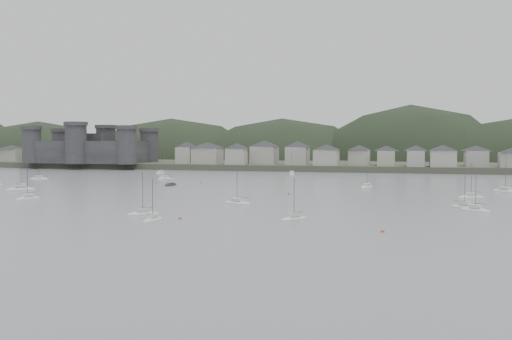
# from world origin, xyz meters

# --- Properties ---
(ground) EXTENTS (900.00, 900.00, 0.00)m
(ground) POSITION_xyz_m (0.00, 0.00, 0.00)
(ground) COLOR slate
(ground) RESTS_ON ground
(far_shore_land) EXTENTS (900.00, 250.00, 3.00)m
(far_shore_land) POSITION_xyz_m (0.00, 295.00, 1.50)
(far_shore_land) COLOR #383D2D
(far_shore_land) RESTS_ON ground
(forested_ridge) EXTENTS (851.55, 103.94, 102.57)m
(forested_ridge) POSITION_xyz_m (4.83, 269.40, -11.28)
(forested_ridge) COLOR black
(forested_ridge) RESTS_ON ground
(castle) EXTENTS (66.00, 43.00, 20.00)m
(castle) POSITION_xyz_m (-120.00, 179.80, 10.96)
(castle) COLOR #2D2D2F
(castle) RESTS_ON far_shore_land
(waterfront_town) EXTENTS (451.48, 28.46, 12.92)m
(waterfront_town) POSITION_xyz_m (50.59, 183.34, 8.66)
(waterfront_town) COLOR gray
(waterfront_town) RESTS_ON far_shore_land
(sailboat_lead) EXTENTS (8.40, 4.72, 10.95)m
(sailboat_lead) POSITION_xyz_m (6.80, 28.78, 0.18)
(sailboat_lead) COLOR silver
(sailboat_lead) RESTS_ON ground
(moored_fleet) EXTENTS (253.85, 178.35, 12.56)m
(moored_fleet) POSITION_xyz_m (-16.18, 63.05, 0.18)
(moored_fleet) COLOR silver
(moored_fleet) RESTS_ON ground
(motor_launch_far) EXTENTS (3.70, 8.90, 4.07)m
(motor_launch_far) POSITION_xyz_m (-31.86, 78.98, 0.28)
(motor_launch_far) COLOR black
(motor_launch_far) RESTS_ON ground
(mooring_buoys) EXTENTS (163.04, 120.77, 0.70)m
(mooring_buoys) POSITION_xyz_m (2.65, 56.40, 0.15)
(mooring_buoys) COLOR #C16740
(mooring_buoys) RESTS_ON ground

